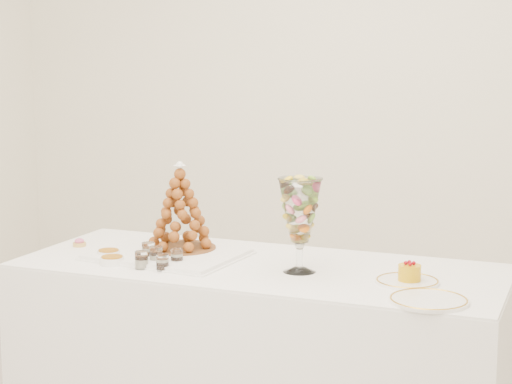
% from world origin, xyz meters
% --- Properties ---
extents(buffet_table, '(1.88, 0.78, 0.71)m').
position_xyz_m(buffet_table, '(0.03, 0.17, 0.35)').
color(buffet_table, white).
rests_on(buffet_table, ground).
extents(lace_tray, '(0.60, 0.48, 0.02)m').
position_xyz_m(lace_tray, '(-0.36, 0.17, 0.72)').
color(lace_tray, white).
rests_on(lace_tray, buffet_table).
extents(macaron_vase, '(0.16, 0.16, 0.35)m').
position_xyz_m(macaron_vase, '(0.21, 0.13, 0.93)').
color(macaron_vase, white).
rests_on(macaron_vase, buffet_table).
extents(cake_plate, '(0.22, 0.22, 0.01)m').
position_xyz_m(cake_plate, '(0.61, 0.11, 0.71)').
color(cake_plate, white).
rests_on(cake_plate, buffet_table).
extents(spare_plate, '(0.26, 0.26, 0.01)m').
position_xyz_m(spare_plate, '(0.72, -0.10, 0.71)').
color(spare_plate, white).
rests_on(spare_plate, buffet_table).
extents(pink_tart, '(0.05, 0.05, 0.03)m').
position_xyz_m(pink_tart, '(-0.79, 0.21, 0.72)').
color(pink_tart, tan).
rests_on(pink_tart, buffet_table).
extents(verrine_a, '(0.05, 0.05, 0.07)m').
position_xyz_m(verrine_a, '(-0.40, 0.09, 0.74)').
color(verrine_a, white).
rests_on(verrine_a, buffet_table).
extents(verrine_b, '(0.06, 0.06, 0.07)m').
position_xyz_m(verrine_b, '(-0.34, 0.04, 0.74)').
color(verrine_b, white).
rests_on(verrine_b, buffet_table).
extents(verrine_c, '(0.05, 0.05, 0.06)m').
position_xyz_m(verrine_c, '(-0.26, 0.06, 0.74)').
color(verrine_c, white).
rests_on(verrine_c, buffet_table).
extents(verrine_d, '(0.06, 0.06, 0.07)m').
position_xyz_m(verrine_d, '(-0.36, -0.04, 0.74)').
color(verrine_d, white).
rests_on(verrine_d, buffet_table).
extents(verrine_e, '(0.05, 0.05, 0.06)m').
position_xyz_m(verrine_e, '(-0.28, -0.04, 0.74)').
color(verrine_e, white).
rests_on(verrine_e, buffet_table).
extents(ramekin_back, '(0.09, 0.09, 0.03)m').
position_xyz_m(ramekin_back, '(-0.57, 0.07, 0.72)').
color(ramekin_back, white).
rests_on(ramekin_back, buffet_table).
extents(ramekin_front, '(0.09, 0.09, 0.03)m').
position_xyz_m(ramekin_front, '(-0.50, -0.02, 0.72)').
color(ramekin_front, white).
rests_on(ramekin_front, buffet_table).
extents(croquembouche, '(0.28, 0.28, 0.35)m').
position_xyz_m(croquembouche, '(-0.34, 0.25, 0.90)').
color(croquembouche, brown).
rests_on(croquembouche, lace_tray).
extents(mousse_cake, '(0.08, 0.08, 0.07)m').
position_xyz_m(mousse_cake, '(0.62, 0.11, 0.75)').
color(mousse_cake, '#D7A10A').
rests_on(mousse_cake, cake_plate).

